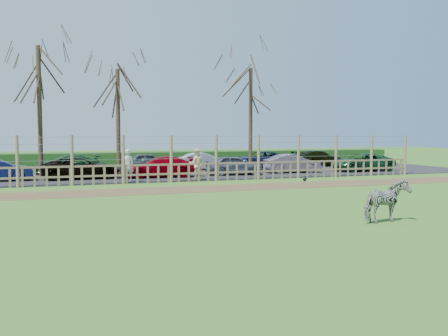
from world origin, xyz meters
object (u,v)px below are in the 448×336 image
object	(u,v)px
tree_right	(251,94)
visitor_a	(128,166)
car_12	(260,160)
car_6	(362,162)
car_11	(204,161)
car_2	(81,168)
car_3	(160,167)
tree_left	(39,79)
visitor_b	(196,164)
car_13	(319,158)
crow	(305,179)
car_4	(234,165)
zebra	(386,202)
car_9	(67,164)
car_10	(149,162)
car_5	(292,163)
tree_mid	(118,96)

from	to	relation	value
tree_right	visitor_a	distance (m)	11.58
car_12	car_6	bearing A→B (deg)	44.80
tree_right	car_11	xyz separation A→B (m)	(-2.86, 1.65, -4.60)
car_2	car_3	bearing A→B (deg)	-99.27
tree_left	car_12	bearing A→B (deg)	13.73
car_2	visitor_b	bearing A→B (deg)	-117.94
car_12	car_13	world-z (taller)	same
tree_left	car_11	world-z (taller)	tree_left
tree_left	crow	size ratio (longest dim) A/B	31.62
tree_left	car_4	bearing A→B (deg)	-8.02
zebra	car_11	size ratio (longest dim) A/B	0.40
visitor_b	car_4	bearing A→B (deg)	-133.90
zebra	car_11	world-z (taller)	car_11
crow	car_12	bearing A→B (deg)	80.36
tree_left	visitor_a	distance (m)	7.54
car_3	car_9	xyz separation A→B (m)	(-4.97, 4.84, 0.00)
car_2	car_10	bearing A→B (deg)	-46.71
visitor_b	car_6	distance (m)	12.57
visitor_b	car_12	xyz separation A→B (m)	(7.13, 7.68, -0.26)
car_4	car_11	xyz separation A→B (m)	(-0.51, 4.72, 0.00)
car_2	car_9	size ratio (longest dim) A/B	1.04
visitor_b	crow	xyz separation A→B (m)	(5.43, -2.28, -0.80)
visitor_a	car_10	size ratio (longest dim) A/B	0.49
car_6	car_13	world-z (taller)	same
car_6	car_2	bearing A→B (deg)	-89.20
car_3	car_11	world-z (taller)	same
zebra	car_5	xyz separation A→B (m)	(5.73, 16.96, 0.02)
tree_mid	car_10	xyz separation A→B (m)	(2.42, 2.80, -4.23)
tree_mid	car_6	xyz separation A→B (m)	(15.87, -2.59, -4.23)
car_2	car_10	distance (m)	6.94
car_6	car_12	xyz separation A→B (m)	(-5.21, 5.30, 0.00)
tree_left	crow	world-z (taller)	tree_left
visitor_a	car_12	world-z (taller)	visitor_a
car_5	car_6	xyz separation A→B (m)	(5.06, -0.37, 0.00)
tree_mid	car_9	size ratio (longest dim) A/B	1.65
tree_mid	car_6	distance (m)	16.63
tree_mid	car_3	distance (m)	5.39
crow	car_11	xyz separation A→B (m)	(-2.83, 9.41, 0.54)
tree_right	car_13	distance (m)	8.41
tree_right	car_2	size ratio (longest dim) A/B	1.70
tree_left	car_12	distance (m)	16.38
tree_mid	visitor_a	world-z (taller)	tree_mid
car_3	car_9	world-z (taller)	same
car_4	car_2	bearing A→B (deg)	95.58
car_3	zebra	bearing A→B (deg)	14.13
zebra	crow	world-z (taller)	zebra
tree_left	visitor_b	size ratio (longest dim) A/B	4.57
tree_mid	car_11	distance (m)	7.76
car_5	car_11	distance (m)	6.41
car_5	car_11	world-z (taller)	same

